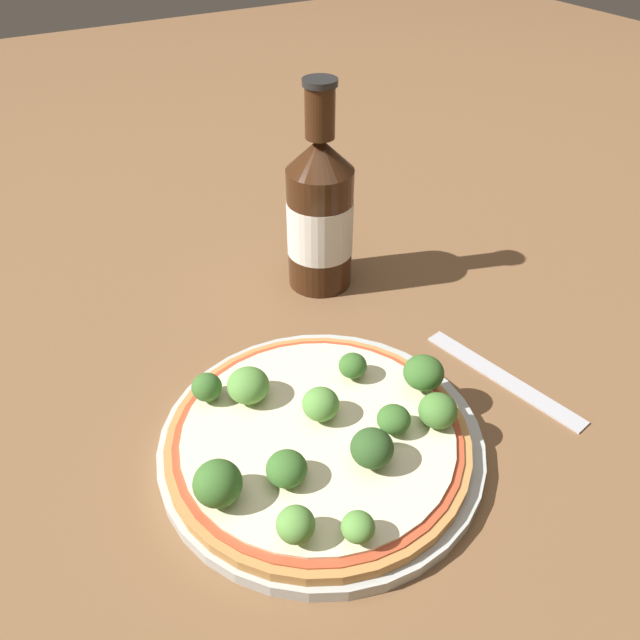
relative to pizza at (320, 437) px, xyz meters
name	(u,v)px	position (x,y,z in m)	size (l,w,h in m)	color
ground_plane	(304,434)	(0.00, 0.02, -0.02)	(3.00, 3.00, 0.00)	brown
plate	(321,442)	(0.00, 0.00, -0.01)	(0.27, 0.27, 0.01)	#B2B7B2
pizza	(320,437)	(0.00, 0.00, 0.00)	(0.25, 0.25, 0.01)	#B77F42
broccoli_floret_0	(296,525)	(-0.06, -0.08, 0.02)	(0.03, 0.03, 0.03)	#89A866
broccoli_floret_1	(372,448)	(0.02, -0.05, 0.02)	(0.03, 0.03, 0.03)	#89A866
broccoli_floret_2	(438,411)	(0.09, -0.04, 0.02)	(0.03, 0.03, 0.03)	#89A866
broccoli_floret_3	(394,419)	(0.05, -0.03, 0.02)	(0.03, 0.03, 0.02)	#89A866
broccoli_floret_4	(424,373)	(0.10, 0.00, 0.03)	(0.03, 0.03, 0.03)	#89A866
broccoli_floret_5	(321,404)	(0.01, 0.01, 0.02)	(0.03, 0.03, 0.03)	#89A866
broccoli_floret_6	(218,483)	(-0.10, -0.02, 0.02)	(0.04, 0.04, 0.03)	#89A866
broccoli_floret_7	(358,527)	(-0.03, -0.10, 0.02)	(0.02, 0.02, 0.02)	#89A866
broccoli_floret_8	(287,469)	(-0.05, -0.03, 0.02)	(0.03, 0.03, 0.03)	#89A866
broccoli_floret_9	(248,385)	(-0.03, 0.06, 0.02)	(0.04, 0.04, 0.03)	#89A866
broccoli_floret_10	(207,387)	(-0.06, 0.08, 0.02)	(0.03, 0.03, 0.03)	#89A866
broccoli_floret_11	(353,366)	(0.06, 0.04, 0.02)	(0.02, 0.02, 0.02)	#89A866
beer_bottle	(320,214)	(0.13, 0.22, 0.07)	(0.07, 0.07, 0.23)	#381E0F
fork	(503,377)	(0.19, -0.01, -0.02)	(0.05, 0.17, 0.00)	#B2B2B7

